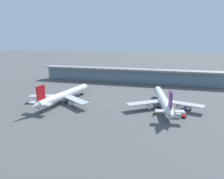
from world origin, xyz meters
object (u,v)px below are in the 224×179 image
(safety_cone_alpha, at_px, (49,111))
(safety_cone_charlie, at_px, (35,111))
(airliner_centre_stand, at_px, (163,100))
(service_truck_under_wing_red, at_px, (178,115))
(airliner_left_stand, at_px, (64,95))
(service_truck_by_tail_olive, at_px, (155,112))
(safety_cone_bravo, at_px, (50,111))
(service_truck_mid_apron_grey, at_px, (49,98))
(service_truck_near_nose_blue, at_px, (187,108))

(safety_cone_alpha, height_order, safety_cone_charlie, same)
(airliner_centre_stand, distance_m, safety_cone_charlie, 84.46)
(airliner_centre_stand, relative_size, service_truck_under_wing_red, 7.35)
(safety_cone_charlie, bearing_deg, airliner_centre_stand, 19.45)
(safety_cone_charlie, bearing_deg, airliner_left_stand, 67.47)
(service_truck_by_tail_olive, height_order, safety_cone_alpha, service_truck_by_tail_olive)
(airliner_centre_stand, distance_m, safety_cone_bravo, 74.92)
(service_truck_mid_apron_grey, relative_size, service_truck_by_tail_olive, 0.46)
(safety_cone_bravo, bearing_deg, airliner_centre_stand, 20.95)
(airliner_centre_stand, xyz_separation_m, safety_cone_bravo, (-69.79, -26.73, -5.18))
(airliner_centre_stand, relative_size, safety_cone_charlie, 93.34)
(service_truck_near_nose_blue, relative_size, safety_cone_charlie, 10.57)
(safety_cone_bravo, xyz_separation_m, safety_cone_charlie, (-9.70, -1.34, 0.00))
(service_truck_near_nose_blue, bearing_deg, service_truck_by_tail_olive, -148.96)
(safety_cone_alpha, relative_size, safety_cone_charlie, 1.00)
(service_truck_under_wing_red, distance_m, service_truck_by_tail_olive, 13.83)
(airliner_left_stand, height_order, service_truck_under_wing_red, airliner_left_stand)
(service_truck_under_wing_red, xyz_separation_m, service_truck_by_tail_olive, (-13.26, 3.82, -0.90))
(service_truck_under_wing_red, xyz_separation_m, safety_cone_alpha, (-79.58, -10.12, -1.39))
(airliner_left_stand, xyz_separation_m, service_truck_near_nose_blue, (85.60, 5.30, -3.81))
(airliner_left_stand, relative_size, service_truck_near_nose_blue, 8.85)
(service_truck_under_wing_red, distance_m, safety_cone_bravo, 79.55)
(safety_cone_alpha, bearing_deg, safety_cone_charlie, -169.20)
(service_truck_by_tail_olive, xyz_separation_m, safety_cone_charlie, (-75.28, -15.65, -0.49))
(airliner_left_stand, relative_size, service_truck_by_tail_olive, 9.46)
(service_truck_near_nose_blue, bearing_deg, airliner_centre_stand, 177.39)
(safety_cone_alpha, bearing_deg, service_truck_near_nose_blue, 16.65)
(service_truck_mid_apron_grey, distance_m, safety_cone_bravo, 29.86)
(airliner_centre_stand, relative_size, safety_cone_bravo, 93.34)
(airliner_centre_stand, bearing_deg, service_truck_mid_apron_grey, -178.88)
(service_truck_near_nose_blue, distance_m, service_truck_under_wing_red, 16.73)
(service_truck_mid_apron_grey, relative_size, safety_cone_bravo, 4.52)
(airliner_left_stand, xyz_separation_m, airliner_centre_stand, (70.34, 5.99, 0.00))
(safety_cone_alpha, relative_size, safety_cone_bravo, 1.00)
(airliner_centre_stand, height_order, service_truck_mid_apron_grey, airliner_centre_stand)
(service_truck_under_wing_red, height_order, safety_cone_charlie, service_truck_under_wing_red)
(airliner_left_stand, relative_size, airliner_centre_stand, 1.00)
(airliner_centre_stand, distance_m, service_truck_mid_apron_grey, 86.18)
(service_truck_by_tail_olive, xyz_separation_m, safety_cone_alpha, (-66.32, -13.94, -0.49))
(airliner_centre_stand, bearing_deg, airliner_left_stand, -175.13)
(airliner_left_stand, xyz_separation_m, safety_cone_charlie, (-9.16, -22.07, -5.18))
(safety_cone_alpha, height_order, safety_cone_bravo, same)
(service_truck_under_wing_red, height_order, safety_cone_bravo, service_truck_under_wing_red)
(service_truck_near_nose_blue, relative_size, service_truck_under_wing_red, 0.83)
(airliner_centre_stand, height_order, service_truck_near_nose_blue, airliner_centre_stand)
(airliner_left_stand, relative_size, safety_cone_charlie, 93.55)
(airliner_centre_stand, bearing_deg, service_truck_under_wing_red, -60.87)
(airliner_left_stand, height_order, service_truck_by_tail_olive, airliner_left_stand)
(service_truck_near_nose_blue, xyz_separation_m, service_truck_mid_apron_grey, (-101.30, -0.99, -0.82))
(service_truck_by_tail_olive, distance_m, safety_cone_charlie, 76.90)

